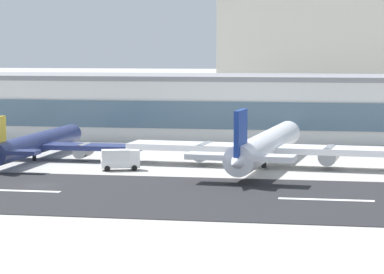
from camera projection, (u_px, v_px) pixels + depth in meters
ground_plane at (40, 186)px, 125.49m from camera, size 1400.00×1400.00×0.00m
runway_strip at (27, 191)px, 120.47m from camera, size 800.00×33.06×0.08m
runway_centreline_dash_4 at (17, 191)px, 120.71m from camera, size 12.00×1.20×0.01m
runway_centreline_dash_5 at (326, 200)px, 113.56m from camera, size 12.00×1.20×0.01m
terminal_building at (188, 105)px, 196.56m from camera, size 153.28×27.64×13.29m
distant_hotel_block at (360, 43)px, 302.93m from camera, size 92.40×33.44×41.41m
airliner_gold_tail_gate_1 at (35, 144)px, 153.64m from camera, size 37.58×41.12×8.58m
airliner_navy_tail_gate_2 at (264, 147)px, 144.12m from camera, size 45.68×50.26×10.49m
service_box_truck_1 at (120, 159)px, 141.25m from camera, size 6.45×4.20×3.25m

